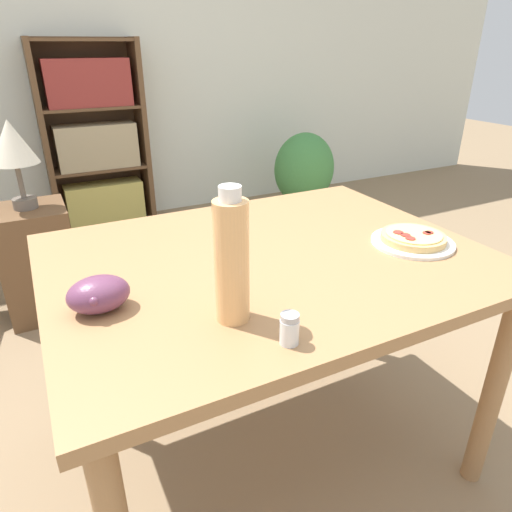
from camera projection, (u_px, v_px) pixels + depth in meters
name	position (u px, v px, depth m)	size (l,w,h in m)	color
ground_plane	(240.00, 457.00, 1.57)	(14.00, 14.00, 0.00)	#897051
wall_back	(76.00, 41.00, 3.13)	(8.00, 0.05, 2.60)	silver
dining_table	(268.00, 284.00, 1.33)	(1.21, 0.94, 0.74)	#A37549
pizza_on_plate	(413.00, 239.00, 1.36)	(0.24, 0.24, 0.04)	white
grape_bunch	(99.00, 294.00, 1.01)	(0.14, 0.11, 0.08)	#6B3856
drink_bottle	(232.00, 260.00, 0.94)	(0.07, 0.07, 0.30)	#EFB270
salt_shaker	(289.00, 329.00, 0.90)	(0.04, 0.04, 0.07)	white
bookshelf	(96.00, 143.00, 3.29)	(0.71, 0.28, 1.33)	brown
side_table	(38.00, 262.00, 2.31)	(0.34, 0.34, 0.57)	brown
table_lamp	(12.00, 146.00, 2.06)	(0.21, 0.21, 0.41)	#665B51
potted_plant_floor	(304.00, 171.00, 3.66)	(0.50, 0.42, 0.66)	#BCB2A3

